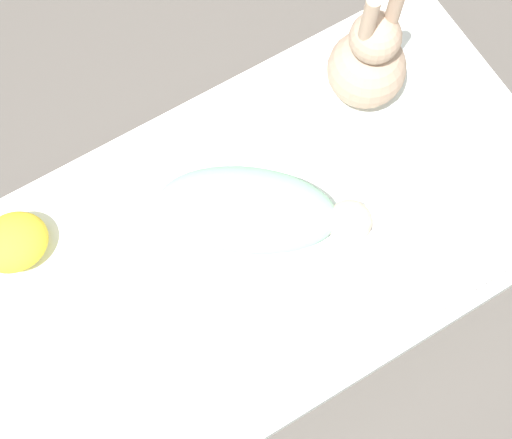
{
  "coord_description": "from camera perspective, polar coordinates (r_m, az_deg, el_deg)",
  "views": [
    {
      "loc": [
        0.27,
        0.42,
        1.76
      ],
      "look_at": [
        0.01,
        -0.02,
        0.26
      ],
      "focal_mm": 50.0,
      "sensor_mm": 36.0,
      "label": 1
    }
  ],
  "objects": [
    {
      "name": "turtle_plush",
      "position": [
        1.67,
        -19.0,
        -1.85
      ],
      "size": [
        0.2,
        0.14,
        0.09
      ],
      "color": "yellow",
      "rests_on": "bed_mattress"
    },
    {
      "name": "ground_plane",
      "position": [
        1.83,
        0.61,
        -3.05
      ],
      "size": [
        12.0,
        12.0,
        0.0
      ],
      "primitive_type": "plane",
      "color": "#514C47"
    },
    {
      "name": "pillow",
      "position": [
        1.66,
        15.52,
        -0.68
      ],
      "size": [
        0.31,
        0.28,
        0.07
      ],
      "color": "white",
      "rests_on": "bed_mattress"
    },
    {
      "name": "bunny_plush",
      "position": [
        1.7,
        8.99,
        12.36
      ],
      "size": [
        0.19,
        0.19,
        0.38
      ],
      "color": "tan",
      "rests_on": "bed_mattress"
    },
    {
      "name": "bed_mattress",
      "position": [
        1.73,
        0.65,
        -2.12
      ],
      "size": [
        1.41,
        0.77,
        0.21
      ],
      "color": "white",
      "rests_on": "ground_plane"
    },
    {
      "name": "burp_cloth",
      "position": [
        1.62,
        6.18,
        -2.18
      ],
      "size": [
        0.23,
        0.16,
        0.02
      ],
      "color": "white",
      "rests_on": "bed_mattress"
    },
    {
      "name": "swaddled_baby",
      "position": [
        1.57,
        -0.05,
        0.7
      ],
      "size": [
        0.45,
        0.4,
        0.14
      ],
      "rotation": [
        0.0,
        0.0,
        2.49
      ],
      "color": "#99D6B2",
      "rests_on": "bed_mattress"
    }
  ]
}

